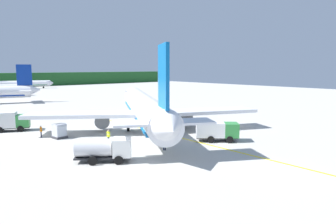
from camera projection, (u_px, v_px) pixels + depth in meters
ground at (67, 114)px, 64.08m from camera, size 240.00×320.00×0.20m
airliner_foreground at (144, 108)px, 47.49m from camera, size 32.09×37.87×11.90m
airliner_distant at (20, 84)px, 140.39m from camera, size 27.21×22.84×8.07m
service_truck_baggage at (217, 130)px, 40.22m from camera, size 5.44×5.30×2.47m
service_truck_catering at (105, 148)px, 31.32m from camera, size 5.68×4.88×2.40m
service_truck_pushback at (6, 121)px, 46.45m from camera, size 6.55×4.47×2.91m
cargo_container_near at (59, 131)px, 41.95m from camera, size 1.86×1.86×2.07m
crew_marshaller at (108, 135)px, 38.89m from camera, size 0.25×0.63×1.78m
crew_loader_left at (205, 127)px, 44.50m from camera, size 0.63×0.28×1.71m
crew_loader_right at (165, 141)px, 35.74m from camera, size 0.46×0.51×1.79m
crew_supervisor at (41, 130)px, 42.43m from camera, size 0.31×0.62×1.64m
apron_guide_line at (164, 134)px, 44.76m from camera, size 0.30×60.00×0.01m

